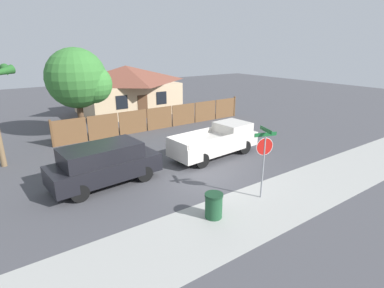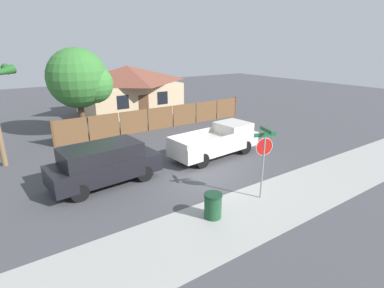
{
  "view_description": "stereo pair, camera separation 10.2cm",
  "coord_description": "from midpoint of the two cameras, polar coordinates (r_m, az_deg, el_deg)",
  "views": [
    {
      "loc": [
        -7.78,
        -10.46,
        5.99
      ],
      "look_at": [
        -0.18,
        0.4,
        1.6
      ],
      "focal_mm": 28.0,
      "sensor_mm": 36.0,
      "label": 1
    },
    {
      "loc": [
        -7.69,
        -10.52,
        5.99
      ],
      "look_at": [
        -0.18,
        0.4,
        1.6
      ],
      "focal_mm": 28.0,
      "sensor_mm": 36.0,
      "label": 2
    }
  ],
  "objects": [
    {
      "name": "orange_pickup",
      "position": [
        16.9,
        4.62,
        0.61
      ],
      "size": [
        5.41,
        2.3,
        1.73
      ],
      "rotation": [
        0.0,
        0.0,
        0.08
      ],
      "color": "silver",
      "rests_on": "ground"
    },
    {
      "name": "house",
      "position": [
        28.61,
        -12.39,
        10.29
      ],
      "size": [
        8.82,
        6.74,
        4.25
      ],
      "color": "beige",
      "rests_on": "ground"
    },
    {
      "name": "wooden_fence",
      "position": [
        22.51,
        -6.3,
        4.92
      ],
      "size": [
        15.11,
        0.12,
        1.73
      ],
      "color": "brown",
      "rests_on": "ground"
    },
    {
      "name": "sidewalk_strip",
      "position": [
        11.96,
        11.78,
        -12.12
      ],
      "size": [
        36.0,
        3.2,
        0.01
      ],
      "color": "#A3A39E",
      "rests_on": "ground"
    },
    {
      "name": "trash_bin",
      "position": [
        11.07,
        3.89,
        -11.59
      ],
      "size": [
        0.67,
        0.67,
        0.94
      ],
      "color": "#1E4C2D",
      "rests_on": "ground"
    },
    {
      "name": "oak_tree",
      "position": [
        21.23,
        -20.71,
        11.39
      ],
      "size": [
        4.08,
        3.89,
        5.89
      ],
      "color": "brown",
      "rests_on": "ground"
    },
    {
      "name": "stop_sign",
      "position": [
        12.09,
        13.36,
        -1.42
      ],
      "size": [
        0.91,
        0.82,
        2.96
      ],
      "rotation": [
        0.0,
        0.0,
        -0.32
      ],
      "color": "gray",
      "rests_on": "ground"
    },
    {
      "name": "red_suv",
      "position": [
        13.85,
        -16.61,
        -3.57
      ],
      "size": [
        4.95,
        2.31,
        1.86
      ],
      "rotation": [
        0.0,
        0.0,
        0.08
      ],
      "color": "black",
      "rests_on": "ground"
    },
    {
      "name": "ground_plane",
      "position": [
        14.34,
        1.3,
        -6.36
      ],
      "size": [
        80.0,
        80.0,
        0.0
      ],
      "primitive_type": "plane",
      "color": "#47474C"
    }
  ]
}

